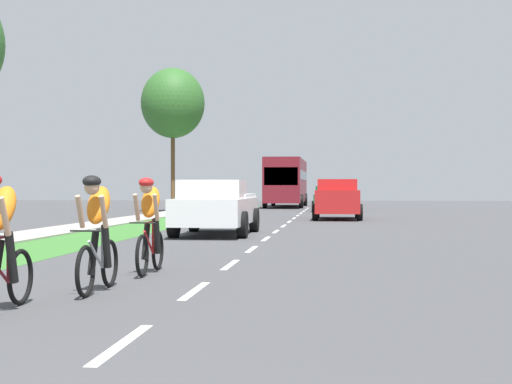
# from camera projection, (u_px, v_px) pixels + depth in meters

# --- Properties ---
(ground_plane) EXTENTS (120.00, 120.00, 0.00)m
(ground_plane) POSITION_uv_depth(u_px,v_px,m) (270.00, 236.00, 21.95)
(ground_plane) COLOR #424244
(grass_verge) EXTENTS (2.36, 70.00, 0.01)m
(grass_verge) POSITION_uv_depth(u_px,v_px,m) (106.00, 235.00, 22.47)
(grass_verge) COLOR #38722D
(grass_verge) RESTS_ON ground_plane
(sidewalk_concrete) EXTENTS (1.88, 70.00, 0.10)m
(sidewalk_concrete) POSITION_uv_depth(u_px,v_px,m) (38.00, 234.00, 22.70)
(sidewalk_concrete) COLOR #9E998E
(sidewalk_concrete) RESTS_ON ground_plane
(lane_markings_center) EXTENTS (0.12, 54.30, 0.01)m
(lane_markings_center) POSITION_uv_depth(u_px,v_px,m) (280.00, 228.00, 25.93)
(lane_markings_center) COLOR white
(lane_markings_center) RESTS_ON ground_plane
(cyclist_lead) EXTENTS (0.42, 1.72, 1.58)m
(cyclist_lead) POSITION_uv_depth(u_px,v_px,m) (0.00, 241.00, 8.46)
(cyclist_lead) COLOR black
(cyclist_lead) RESTS_ON ground_plane
(cyclist_trailing) EXTENTS (0.42, 1.72, 1.58)m
(cyclist_trailing) POSITION_uv_depth(u_px,v_px,m) (97.00, 232.00, 10.10)
(cyclist_trailing) COLOR black
(cyclist_trailing) RESTS_ON ground_plane
(cyclist_distant) EXTENTS (0.42, 1.72, 1.58)m
(cyclist_distant) POSITION_uv_depth(u_px,v_px,m) (150.00, 224.00, 12.30)
(cyclist_distant) COLOR black
(cyclist_distant) RESTS_ON ground_plane
(pickup_white) EXTENTS (2.22, 5.10, 1.64)m
(pickup_white) POSITION_uv_depth(u_px,v_px,m) (216.00, 207.00, 22.44)
(pickup_white) COLOR silver
(pickup_white) RESTS_ON ground_plane
(suv_red) EXTENTS (2.15, 4.70, 1.79)m
(suv_red) POSITION_uv_depth(u_px,v_px,m) (337.00, 198.00, 33.63)
(suv_red) COLOR red
(suv_red) RESTS_ON ground_plane
(sedan_dark_green) EXTENTS (1.98, 4.30, 1.52)m
(sedan_dark_green) POSITION_uv_depth(u_px,v_px,m) (329.00, 198.00, 45.22)
(sedan_dark_green) COLOR #194C2D
(sedan_dark_green) RESTS_ON ground_plane
(bus_maroon) EXTENTS (2.78, 11.60, 3.48)m
(bus_maroon) POSITION_uv_depth(u_px,v_px,m) (287.00, 180.00, 55.29)
(bus_maroon) COLOR maroon
(bus_maroon) RESTS_ON ground_plane
(street_tree_far) EXTENTS (3.70, 3.70, 8.37)m
(street_tree_far) POSITION_uv_depth(u_px,v_px,m) (173.00, 103.00, 43.52)
(street_tree_far) COLOR brown
(street_tree_far) RESTS_ON ground_plane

